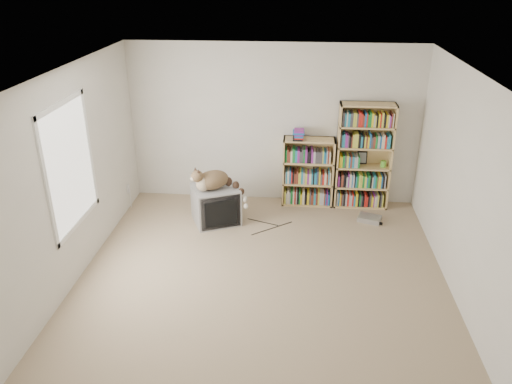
# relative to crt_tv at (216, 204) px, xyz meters

# --- Properties ---
(floor) EXTENTS (4.50, 5.00, 0.01)m
(floor) POSITION_rel_crt_tv_xyz_m (0.80, -1.61, -0.28)
(floor) COLOR tan
(floor) RESTS_ON ground
(wall_back) EXTENTS (4.50, 0.02, 2.50)m
(wall_back) POSITION_rel_crt_tv_xyz_m (0.80, 0.89, 0.97)
(wall_back) COLOR silver
(wall_back) RESTS_ON floor
(wall_front) EXTENTS (4.50, 0.02, 2.50)m
(wall_front) POSITION_rel_crt_tv_xyz_m (0.80, -4.11, 0.97)
(wall_front) COLOR silver
(wall_front) RESTS_ON floor
(wall_left) EXTENTS (0.02, 5.00, 2.50)m
(wall_left) POSITION_rel_crt_tv_xyz_m (-1.45, -1.61, 0.97)
(wall_left) COLOR silver
(wall_left) RESTS_ON floor
(wall_right) EXTENTS (0.02, 5.00, 2.50)m
(wall_right) POSITION_rel_crt_tv_xyz_m (3.05, -1.61, 0.97)
(wall_right) COLOR silver
(wall_right) RESTS_ON floor
(ceiling) EXTENTS (4.50, 5.00, 0.02)m
(ceiling) POSITION_rel_crt_tv_xyz_m (0.80, -1.61, 2.22)
(ceiling) COLOR white
(ceiling) RESTS_ON wall_back
(window) EXTENTS (0.02, 1.22, 1.52)m
(window) POSITION_rel_crt_tv_xyz_m (-1.44, -1.41, 1.12)
(window) COLOR white
(window) RESTS_ON wall_left
(crt_tv) EXTENTS (0.81, 0.78, 0.55)m
(crt_tv) POSITION_rel_crt_tv_xyz_m (0.00, 0.00, 0.00)
(crt_tv) COLOR #949497
(crt_tv) RESTS_ON floor
(cat) EXTENTS (0.85, 0.57, 0.60)m
(cat) POSITION_rel_crt_tv_xyz_m (0.04, -0.06, 0.38)
(cat) COLOR #3C2818
(cat) RESTS_ON crt_tv
(bookcase_tall) EXTENTS (0.83, 0.30, 1.66)m
(bookcase_tall) POSITION_rel_crt_tv_xyz_m (2.20, 0.75, 0.52)
(bookcase_tall) COLOR tan
(bookcase_tall) RESTS_ON floor
(bookcase_short) EXTENTS (0.79, 0.30, 1.09)m
(bookcase_short) POSITION_rel_crt_tv_xyz_m (1.36, 0.75, 0.23)
(bookcase_short) COLOR tan
(bookcase_short) RESTS_ON floor
(book_stack) EXTENTS (0.18, 0.24, 0.15)m
(book_stack) POSITION_rel_crt_tv_xyz_m (1.19, 0.70, 0.89)
(book_stack) COLOR red
(book_stack) RESTS_ON bookcase_short
(green_mug) EXTENTS (0.08, 0.08, 0.09)m
(green_mug) POSITION_rel_crt_tv_xyz_m (2.51, 0.73, 0.45)
(green_mug) COLOR #63C337
(green_mug) RESTS_ON bookcase_tall
(framed_print) EXTENTS (0.15, 0.05, 0.20)m
(framed_print) POSITION_rel_crt_tv_xyz_m (2.19, 0.83, 0.50)
(framed_print) COLOR black
(framed_print) RESTS_ON bookcase_tall
(dvd_player) EXTENTS (0.39, 0.33, 0.07)m
(dvd_player) POSITION_rel_crt_tv_xyz_m (2.30, 0.20, -0.24)
(dvd_player) COLOR #B4B3B9
(dvd_player) RESTS_ON floor
(wall_outlet) EXTENTS (0.01, 0.08, 0.13)m
(wall_outlet) POSITION_rel_crt_tv_xyz_m (-1.44, 0.34, 0.04)
(wall_outlet) COLOR silver
(wall_outlet) RESTS_ON wall_left
(floor_cables) EXTENTS (1.20, 0.70, 0.01)m
(floor_cables) POSITION_rel_crt_tv_xyz_m (0.80, -0.10, -0.27)
(floor_cables) COLOR black
(floor_cables) RESTS_ON floor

